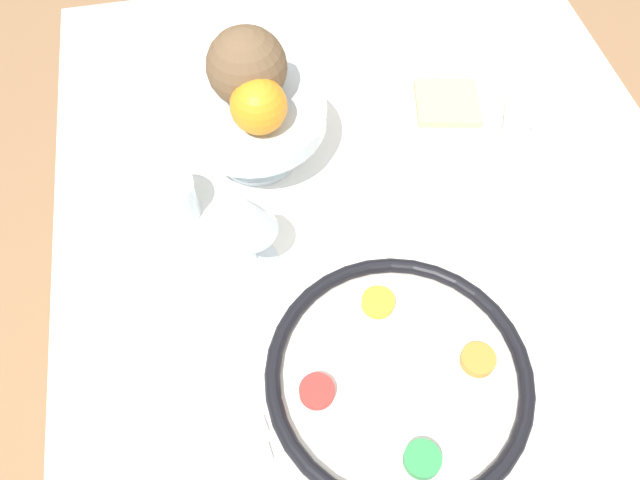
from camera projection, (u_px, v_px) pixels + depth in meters
name	position (u px, v px, depth m)	size (l,w,h in m)	color
ground_plane	(360.00, 407.00, 1.56)	(8.00, 8.00, 0.00)	#99704C
dining_table	(371.00, 345.00, 1.23)	(1.26, 0.96, 0.78)	white
seder_plate	(398.00, 376.00, 0.78)	(0.33, 0.33, 0.03)	silver
wine_glass	(248.00, 219.00, 0.79)	(0.08, 0.08, 0.15)	silver
fruit_stand	(254.00, 119.00, 0.92)	(0.22, 0.22, 0.11)	silver
orange_fruit	(259.00, 106.00, 0.85)	(0.08, 0.08, 0.08)	orange
coconut	(247.00, 67.00, 0.86)	(0.11, 0.11, 0.11)	brown
bread_plate	(446.00, 105.00, 1.04)	(0.19, 0.19, 0.02)	silver
napkin_roll	(516.00, 125.00, 1.00)	(0.16, 0.11, 0.04)	white
cup_near	(171.00, 199.00, 0.90)	(0.08, 0.08, 0.07)	silver
fork_left	(193.00, 479.00, 0.72)	(0.05, 0.19, 0.01)	silver
fork_right	(191.00, 453.00, 0.74)	(0.05, 0.19, 0.01)	silver
spoon	(542.00, 138.00, 1.01)	(0.17, 0.02, 0.01)	silver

